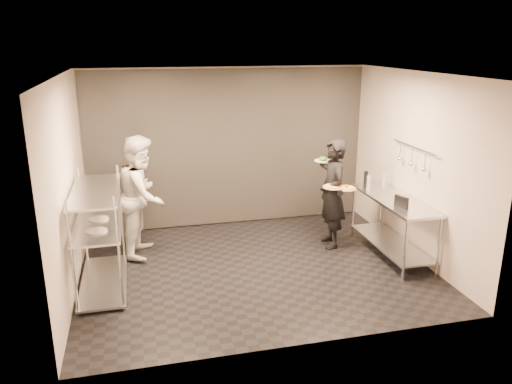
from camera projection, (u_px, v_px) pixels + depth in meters
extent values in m
cube|color=black|center=(255.00, 268.00, 7.37)|extent=(5.00, 4.00, 0.00)
cube|color=silver|center=(255.00, 74.00, 6.55)|extent=(5.00, 4.00, 0.00)
cube|color=#BFB5AB|center=(229.00, 148.00, 8.82)|extent=(5.00, 0.00, 2.80)
cube|color=#BFB5AB|center=(302.00, 227.00, 5.11)|extent=(5.00, 0.00, 2.80)
cube|color=#BFB5AB|center=(66.00, 189.00, 6.39)|extent=(0.00, 4.00, 2.80)
cube|color=#BFB5AB|center=(416.00, 166.00, 7.53)|extent=(0.00, 4.00, 2.80)
cube|color=white|center=(229.00, 148.00, 8.79)|extent=(4.90, 0.04, 2.74)
cylinder|color=silver|center=(72.00, 259.00, 5.89)|extent=(0.04, 0.04, 1.50)
cylinder|color=silver|center=(83.00, 216.00, 7.32)|extent=(0.04, 0.04, 1.50)
cylinder|color=silver|center=(119.00, 255.00, 6.01)|extent=(0.04, 0.04, 1.50)
cylinder|color=silver|center=(121.00, 213.00, 7.44)|extent=(0.04, 0.04, 1.50)
cube|color=#B5BBBF|center=(104.00, 281.00, 6.87)|extent=(0.60, 1.60, 0.03)
cube|color=#B5BBBF|center=(98.00, 223.00, 6.62)|extent=(0.60, 1.60, 0.03)
cube|color=#B5BBBF|center=(95.00, 191.00, 6.49)|extent=(0.60, 1.60, 0.03)
cylinder|color=silver|center=(97.00, 231.00, 6.29)|extent=(0.26, 0.26, 0.01)
cylinder|color=silver|center=(99.00, 219.00, 6.71)|extent=(0.26, 0.26, 0.01)
cylinder|color=silver|center=(405.00, 250.00, 6.88)|extent=(0.04, 0.04, 0.90)
cylinder|color=silver|center=(353.00, 211.00, 8.48)|extent=(0.04, 0.04, 0.90)
cylinder|color=silver|center=(439.00, 247.00, 7.00)|extent=(0.04, 0.04, 0.90)
cylinder|color=silver|center=(381.00, 208.00, 8.59)|extent=(0.04, 0.04, 0.90)
cube|color=#B5BBBF|center=(390.00, 243.00, 7.82)|extent=(0.57, 1.71, 0.03)
cube|color=#B5BBBF|center=(394.00, 199.00, 7.60)|extent=(0.60, 1.80, 0.04)
cylinder|color=silver|center=(414.00, 147.00, 7.43)|extent=(0.02, 1.20, 0.02)
cylinder|color=silver|center=(425.00, 161.00, 7.14)|extent=(0.01, 0.01, 0.22)
sphere|color=silver|center=(424.00, 170.00, 7.18)|extent=(0.07, 0.07, 0.07)
cylinder|color=silver|center=(412.00, 156.00, 7.46)|extent=(0.01, 0.01, 0.22)
sphere|color=silver|center=(412.00, 164.00, 7.50)|extent=(0.07, 0.07, 0.07)
cylinder|color=silver|center=(400.00, 151.00, 7.79)|extent=(0.01, 0.01, 0.22)
sphere|color=silver|center=(400.00, 159.00, 7.83)|extent=(0.07, 0.07, 0.07)
imported|color=black|center=(332.00, 194.00, 7.95)|extent=(0.46, 0.66, 1.75)
imported|color=silver|center=(142.00, 196.00, 7.65)|extent=(0.91, 1.06, 1.88)
cylinder|color=silver|center=(333.00, 187.00, 7.69)|extent=(0.31, 0.31, 0.01)
cylinder|color=#BF8F45|center=(333.00, 186.00, 7.68)|extent=(0.27, 0.27, 0.02)
cylinder|color=#D6591C|center=(333.00, 186.00, 7.68)|extent=(0.24, 0.24, 0.01)
sphere|color=#235F15|center=(333.00, 185.00, 7.68)|extent=(0.04, 0.04, 0.04)
cylinder|color=silver|center=(346.00, 189.00, 7.71)|extent=(0.30, 0.30, 0.01)
cylinder|color=#BF8F45|center=(346.00, 188.00, 7.71)|extent=(0.26, 0.26, 0.02)
cylinder|color=#D6591C|center=(346.00, 187.00, 7.71)|extent=(0.23, 0.23, 0.01)
sphere|color=#235F15|center=(346.00, 187.00, 7.70)|extent=(0.04, 0.04, 0.04)
cylinder|color=silver|center=(323.00, 161.00, 8.07)|extent=(0.28, 0.28, 0.01)
ellipsoid|color=#235F17|center=(323.00, 159.00, 8.06)|extent=(0.13, 0.13, 0.07)
cube|color=black|center=(401.00, 202.00, 7.16)|extent=(0.12, 0.24, 0.17)
cylinder|color=#929E91|center=(369.00, 183.00, 7.97)|extent=(0.07, 0.07, 0.24)
cylinder|color=#929E91|center=(384.00, 180.00, 8.17)|extent=(0.07, 0.07, 0.22)
cylinder|color=black|center=(366.00, 178.00, 8.29)|extent=(0.07, 0.07, 0.23)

